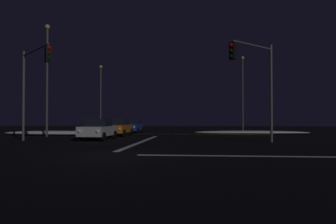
{
  "coord_description": "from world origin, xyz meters",
  "views": [
    {
      "loc": [
        4.05,
        -14.45,
        1.57
      ],
      "look_at": [
        1.46,
        12.01,
        2.12
      ],
      "focal_mm": 35.87,
      "sensor_mm": 36.0,
      "label": 1
    }
  ],
  "objects_px": {
    "traffic_signal_nw": "(33,75)",
    "streetlamp_left_far": "(101,93)",
    "streetlamp_left_near": "(47,72)",
    "sedan_orange": "(118,127)",
    "sedan_silver": "(98,129)",
    "sedan_blue": "(132,126)",
    "traffic_signal_ne": "(256,73)",
    "streetlamp_right_far": "(243,88)"
  },
  "relations": [
    {
      "from": "sedan_blue",
      "to": "streetlamp_right_far",
      "type": "bearing_deg",
      "value": 29.55
    },
    {
      "from": "sedan_silver",
      "to": "sedan_blue",
      "type": "relative_size",
      "value": 1.0
    },
    {
      "from": "sedan_blue",
      "to": "streetlamp_left_far",
      "type": "height_order",
      "value": "streetlamp_left_far"
    },
    {
      "from": "traffic_signal_nw",
      "to": "streetlamp_right_far",
      "type": "relative_size",
      "value": 0.67
    },
    {
      "from": "streetlamp_right_far",
      "to": "traffic_signal_ne",
      "type": "bearing_deg",
      "value": -94.79
    },
    {
      "from": "traffic_signal_nw",
      "to": "traffic_signal_ne",
      "type": "relative_size",
      "value": 0.99
    },
    {
      "from": "sedan_silver",
      "to": "traffic_signal_ne",
      "type": "distance_m",
      "value": 12.18
    },
    {
      "from": "streetlamp_right_far",
      "to": "sedan_orange",
      "type": "bearing_deg",
      "value": -133.33
    },
    {
      "from": "sedan_orange",
      "to": "traffic_signal_nw",
      "type": "height_order",
      "value": "traffic_signal_nw"
    },
    {
      "from": "streetlamp_left_far",
      "to": "sedan_orange",
      "type": "bearing_deg",
      "value": -66.92
    },
    {
      "from": "traffic_signal_nw",
      "to": "streetlamp_left_far",
      "type": "xyz_separation_m",
      "value": [
        -2.17,
        22.67,
        0.6
      ]
    },
    {
      "from": "sedan_silver",
      "to": "streetlamp_left_far",
      "type": "bearing_deg",
      "value": 106.42
    },
    {
      "from": "sedan_blue",
      "to": "traffic_signal_ne",
      "type": "relative_size",
      "value": 0.66
    },
    {
      "from": "traffic_signal_ne",
      "to": "streetlamp_right_far",
      "type": "relative_size",
      "value": 0.68
    },
    {
      "from": "traffic_signal_nw",
      "to": "streetlamp_left_near",
      "type": "xyz_separation_m",
      "value": [
        -2.17,
        6.67,
        1.16
      ]
    },
    {
      "from": "traffic_signal_nw",
      "to": "streetlamp_left_near",
      "type": "relative_size",
      "value": 0.65
    },
    {
      "from": "traffic_signal_nw",
      "to": "streetlamp_right_far",
      "type": "xyz_separation_m",
      "value": [
        16.86,
        22.67,
        1.06
      ]
    },
    {
      "from": "sedan_orange",
      "to": "traffic_signal_ne",
      "type": "distance_m",
      "value": 14.56
    },
    {
      "from": "streetlamp_left_far",
      "to": "streetlamp_right_far",
      "type": "xyz_separation_m",
      "value": [
        19.03,
        0.0,
        0.46
      ]
    },
    {
      "from": "sedan_silver",
      "to": "streetlamp_right_far",
      "type": "bearing_deg",
      "value": 56.39
    },
    {
      "from": "streetlamp_left_far",
      "to": "streetlamp_right_far",
      "type": "relative_size",
      "value": 0.91
    },
    {
      "from": "sedan_silver",
      "to": "traffic_signal_ne",
      "type": "relative_size",
      "value": 0.66
    },
    {
      "from": "sedan_silver",
      "to": "streetlamp_left_far",
      "type": "xyz_separation_m",
      "value": [
        -5.85,
        19.83,
        4.34
      ]
    },
    {
      "from": "traffic_signal_nw",
      "to": "streetlamp_left_far",
      "type": "bearing_deg",
      "value": 95.47
    },
    {
      "from": "streetlamp_right_far",
      "to": "streetlamp_left_far",
      "type": "bearing_deg",
      "value": 180.0
    },
    {
      "from": "streetlamp_left_near",
      "to": "streetlamp_right_far",
      "type": "relative_size",
      "value": 1.02
    },
    {
      "from": "sedan_orange",
      "to": "streetlamp_right_far",
      "type": "relative_size",
      "value": 0.44
    },
    {
      "from": "sedan_blue",
      "to": "traffic_signal_ne",
      "type": "bearing_deg",
      "value": -52.97
    },
    {
      "from": "sedan_silver",
      "to": "traffic_signal_ne",
      "type": "xyz_separation_m",
      "value": [
        11.31,
        -2.54,
        3.74
      ]
    },
    {
      "from": "traffic_signal_nw",
      "to": "streetlamp_right_far",
      "type": "distance_m",
      "value": 28.27
    },
    {
      "from": "sedan_silver",
      "to": "sedan_blue",
      "type": "bearing_deg",
      "value": 89.79
    },
    {
      "from": "sedan_orange",
      "to": "sedan_blue",
      "type": "bearing_deg",
      "value": 90.26
    },
    {
      "from": "streetlamp_left_near",
      "to": "traffic_signal_ne",
      "type": "bearing_deg",
      "value": -20.39
    },
    {
      "from": "sedan_silver",
      "to": "streetlamp_right_far",
      "type": "distance_m",
      "value": 24.29
    },
    {
      "from": "traffic_signal_nw",
      "to": "traffic_signal_ne",
      "type": "xyz_separation_m",
      "value": [
        14.98,
        0.3,
        -0.0
      ]
    },
    {
      "from": "sedan_blue",
      "to": "streetlamp_left_far",
      "type": "relative_size",
      "value": 0.49
    },
    {
      "from": "traffic_signal_ne",
      "to": "streetlamp_left_far",
      "type": "distance_m",
      "value": 28.2
    },
    {
      "from": "sedan_orange",
      "to": "sedan_blue",
      "type": "xyz_separation_m",
      "value": [
        -0.03,
        6.45,
        0.0
      ]
    },
    {
      "from": "traffic_signal_ne",
      "to": "traffic_signal_nw",
      "type": "bearing_deg",
      "value": -178.86
    },
    {
      "from": "traffic_signal_nw",
      "to": "streetlamp_left_far",
      "type": "relative_size",
      "value": 0.73
    },
    {
      "from": "sedan_orange",
      "to": "streetlamp_left_far",
      "type": "xyz_separation_m",
      "value": [
        -5.92,
        13.89,
        4.34
      ]
    },
    {
      "from": "sedan_silver",
      "to": "streetlamp_left_near",
      "type": "bearing_deg",
      "value": 146.76
    }
  ]
}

